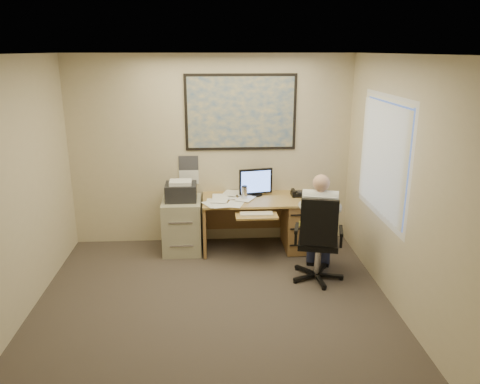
{
  "coord_description": "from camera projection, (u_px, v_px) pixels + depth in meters",
  "views": [
    {
      "loc": [
        0.01,
        -4.31,
        2.74
      ],
      "look_at": [
        0.36,
        1.3,
        1.02
      ],
      "focal_mm": 35.0,
      "sensor_mm": 36.0,
      "label": 1
    }
  ],
  "objects": [
    {
      "name": "filing_cabinet",
      "position": [
        182.0,
        220.0,
        6.56
      ],
      "size": [
        0.54,
        0.64,
        1.03
      ],
      "rotation": [
        0.0,
        0.0,
        0.01
      ],
      "color": "#A4A084",
      "rests_on": "ground"
    },
    {
      "name": "office_chair",
      "position": [
        319.0,
        256.0,
        5.72
      ],
      "size": [
        0.79,
        0.79,
        1.11
      ],
      "rotation": [
        0.0,
        0.0,
        -0.24
      ],
      "color": "black",
      "rests_on": "ground"
    },
    {
      "name": "window_blinds",
      "position": [
        383.0,
        158.0,
        5.34
      ],
      "size": [
        0.06,
        1.4,
        1.3
      ],
      "primitive_type": null,
      "color": "white",
      "rests_on": "room_shell"
    },
    {
      "name": "desk",
      "position": [
        282.0,
        218.0,
        6.66
      ],
      "size": [
        1.6,
        0.97,
        1.13
      ],
      "color": "#AC8949",
      "rests_on": "ground"
    },
    {
      "name": "room_shell",
      "position": [
        212.0,
        200.0,
        4.52
      ],
      "size": [
        4.0,
        4.5,
        2.7
      ],
      "color": "#3C342E",
      "rests_on": "ground"
    },
    {
      "name": "wall_calendar",
      "position": [
        189.0,
        170.0,
        6.72
      ],
      "size": [
        0.28,
        0.01,
        0.42
      ],
      "primitive_type": "cube",
      "color": "white",
      "rests_on": "room_shell"
    },
    {
      "name": "person",
      "position": [
        318.0,
        227.0,
        5.7
      ],
      "size": [
        0.72,
        0.88,
        1.33
      ],
      "primitive_type": null,
      "rotation": [
        0.0,
        0.0,
        -0.27
      ],
      "color": "silver",
      "rests_on": "office_chair"
    },
    {
      "name": "world_map",
      "position": [
        241.0,
        113.0,
        6.51
      ],
      "size": [
        1.56,
        0.03,
        1.06
      ],
      "primitive_type": "cube",
      "color": "#1E4C93",
      "rests_on": "room_shell"
    }
  ]
}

